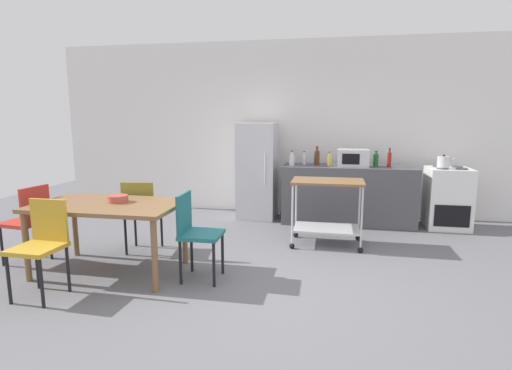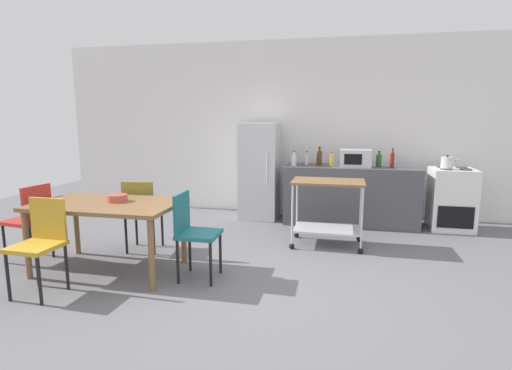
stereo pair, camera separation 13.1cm
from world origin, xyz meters
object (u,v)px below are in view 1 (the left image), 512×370
chair_olive (141,211)px  refrigerator (257,171)px  chair_teal (195,230)px  bottle_sesame_oil (389,159)px  kitchen_cart (327,202)px  bottle_hot_sauce (292,160)px  stove_oven (447,198)px  chair_mustard (42,241)px  bottle_wine (376,160)px  microwave (353,158)px  bottle_sparkling_water (304,159)px  bottle_olive_oil (317,157)px  kettle (443,162)px  fruit_bowl (118,199)px  bottle_soy_sauce (329,160)px  chair_red (29,219)px  dining_table (108,211)px

chair_olive → refrigerator: (1.05, 1.99, 0.26)m
chair_teal → bottle_sesame_oil: (2.18, 2.55, 0.50)m
chair_olive → kitchen_cart: chair_olive is taller
refrigerator → bottle_sesame_oil: (2.04, -0.09, 0.24)m
bottle_hot_sauce → stove_oven: bearing=2.9°
chair_mustard → bottle_wine: bearing=46.7°
refrigerator → microwave: bearing=-5.3°
chair_mustard → bottle_sparkling_water: bearing=58.3°
microwave → bottle_sparkling_water: bearing=171.3°
microwave → bottle_sesame_oil: 0.54m
bottle_olive_oil → microwave: size_ratio=0.63×
chair_olive → kettle: bearing=-163.0°
stove_oven → kettle: (-0.12, -0.10, 0.55)m
kettle → fruit_bowl: bearing=-148.0°
stove_oven → bottle_soy_sauce: bottle_soy_sauce is taller
kitchen_cart → bottle_hot_sauce: bearing=118.3°
chair_teal → stove_oven: (3.04, 2.56, -0.07)m
kitchen_cart → bottle_hot_sauce: 1.28m
chair_mustard → microwave: microwave is taller
bottle_sparkling_water → chair_mustard: bearing=-123.6°
stove_oven → microwave: bearing=-177.6°
chair_teal → fruit_bowl: 0.93m
chair_red → stove_oven: 5.61m
chair_teal → kitchen_cart: chair_teal is taller
bottle_soy_sauce → bottle_sesame_oil: bottle_sesame_oil is taller
chair_teal → bottle_soy_sauce: bottle_soy_sauce is taller
chair_teal → kitchen_cart: (1.29, 1.38, 0.05)m
stove_oven → fruit_bowl: size_ratio=4.38×
bottle_soy_sauce → fruit_bowl: bottle_soy_sauce is taller
chair_olive → bottle_hot_sauce: bottle_hot_sauce is taller
bottle_sparkling_water → fruit_bowl: bottle_sparkling_water is taller
refrigerator → bottle_wine: bearing=-1.4°
microwave → stove_oven: bearing=2.4°
chair_mustard → bottle_sesame_oil: bottle_sesame_oil is taller
stove_oven → kitchen_cart: size_ratio=1.01×
chair_mustard → microwave: 4.30m
chair_teal → chair_olive: (-0.91, 0.65, 0.00)m
bottle_sesame_oil → chair_olive: bearing=-148.4°
dining_table → bottle_sparkling_water: bottle_sparkling_water is taller
microwave → bottle_wine: (0.35, 0.09, -0.03)m
chair_olive → stove_oven: bearing=-162.5°
dining_table → kettle: kettle is taller
chair_mustard → bottle_hot_sauce: (1.97, 3.07, 0.47)m
bottle_hot_sauce → bottle_wine: (1.27, 0.15, 0.01)m
fruit_bowl → bottle_hot_sauce: bearing=55.8°
fruit_bowl → bottle_sparkling_water: bearing=54.9°
bottle_olive_oil → microwave: bearing=-8.1°
dining_table → kitchen_cart: kitchen_cart is taller
chair_teal → chair_olive: bearing=53.4°
bottle_soy_sauce → stove_oven: bearing=2.6°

